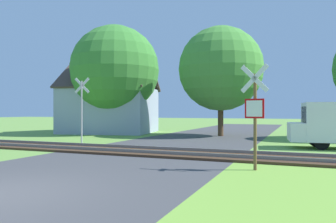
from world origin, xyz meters
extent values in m
cube|color=#424244|center=(0.00, 2.00, 0.00)|extent=(7.82, 80.00, 0.01)
cube|color=#422D1E|center=(0.00, 7.65, 0.05)|extent=(60.00, 2.60, 0.10)
cube|color=slate|center=(0.00, 8.36, 0.16)|extent=(60.00, 0.08, 0.12)
cube|color=slate|center=(0.00, 6.93, 0.16)|extent=(60.00, 0.08, 0.12)
cylinder|color=brown|center=(4.80, 5.12, 1.48)|extent=(0.10, 0.10, 2.96)
cube|color=red|center=(4.79, 5.06, 1.89)|extent=(0.59, 0.14, 0.60)
cube|color=white|center=(4.78, 5.04, 1.89)|extent=(0.49, 0.10, 0.49)
cube|color=white|center=(4.79, 5.06, 2.81)|extent=(0.87, 0.19, 0.88)
cube|color=white|center=(4.79, 5.06, 2.81)|extent=(0.87, 0.19, 0.88)
cylinder|color=#9E9EA5|center=(-5.09, 9.77, 1.75)|extent=(0.09, 0.09, 3.49)
cube|color=white|center=(-5.10, 9.83, 3.24)|extent=(0.86, 0.21, 0.88)
cube|color=white|center=(-5.10, 9.83, 3.24)|extent=(0.86, 0.21, 0.88)
cube|color=#99A3B7|center=(-8.98, 18.94, 1.89)|extent=(8.09, 7.37, 3.78)
cube|color=#473833|center=(-8.69, 17.43, 4.85)|extent=(7.93, 4.81, 2.48)
cube|color=#473833|center=(-9.27, 20.45, 4.85)|extent=(7.93, 4.81, 2.48)
cube|color=brown|center=(-7.07, 19.31, 5.03)|extent=(0.59, 0.59, 1.10)
cylinder|color=#513823|center=(-7.76, 17.70, 1.24)|extent=(0.36, 0.36, 2.49)
sphere|color=#3D8433|center=(-7.76, 17.70, 5.16)|extent=(7.13, 7.13, 7.13)
cylinder|color=#513823|center=(0.69, 18.52, 1.31)|extent=(0.40, 0.40, 2.62)
sphere|color=#478E38|center=(0.69, 18.52, 4.94)|extent=(6.19, 6.19, 6.19)
cube|color=white|center=(5.91, 12.31, 0.79)|extent=(0.92, 1.88, 0.90)
cube|color=#19232D|center=(6.27, 12.36, 1.62)|extent=(0.24, 1.61, 0.85)
cylinder|color=black|center=(6.82, 13.21, 0.34)|extent=(0.70, 0.26, 0.68)
cylinder|color=black|center=(7.02, 11.67, 0.34)|extent=(0.70, 0.26, 0.68)
camera|label=1|loc=(6.06, -5.17, 1.80)|focal=35.00mm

